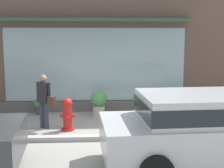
{
  "coord_description": "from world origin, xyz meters",
  "views": [
    {
      "loc": [
        0.15,
        -7.95,
        2.61
      ],
      "look_at": [
        0.68,
        1.2,
        1.22
      ],
      "focal_mm": 50.86,
      "sensor_mm": 36.0,
      "label": 1
    }
  ],
  "objects_px": {
    "potted_plant_doorstep": "(99,102)",
    "potted_plant_trailing_edge": "(39,105)",
    "pedestrian_with_handbag": "(44,98)",
    "parked_car_silver": "(209,125)",
    "potted_plant_window_center": "(179,100)",
    "fire_hydrant": "(67,114)"
  },
  "relations": [
    {
      "from": "potted_plant_doorstep",
      "to": "potted_plant_trailing_edge",
      "type": "relative_size",
      "value": 1.56
    },
    {
      "from": "pedestrian_with_handbag",
      "to": "parked_car_silver",
      "type": "distance_m",
      "value": 4.66
    },
    {
      "from": "potted_plant_window_center",
      "to": "fire_hydrant",
      "type": "bearing_deg",
      "value": -153.42
    },
    {
      "from": "parked_car_silver",
      "to": "pedestrian_with_handbag",
      "type": "bearing_deg",
      "value": 139.84
    },
    {
      "from": "potted_plant_doorstep",
      "to": "parked_car_silver",
      "type": "bearing_deg",
      "value": -61.68
    },
    {
      "from": "parked_car_silver",
      "to": "fire_hydrant",
      "type": "bearing_deg",
      "value": 136.73
    },
    {
      "from": "parked_car_silver",
      "to": "potted_plant_doorstep",
      "type": "xyz_separation_m",
      "value": [
        -2.16,
        4.01,
        -0.36
      ]
    },
    {
      "from": "fire_hydrant",
      "to": "potted_plant_doorstep",
      "type": "distance_m",
      "value": 1.67
    },
    {
      "from": "potted_plant_doorstep",
      "to": "fire_hydrant",
      "type": "bearing_deg",
      "value": -122.38
    },
    {
      "from": "pedestrian_with_handbag",
      "to": "potted_plant_window_center",
      "type": "height_order",
      "value": "pedestrian_with_handbag"
    },
    {
      "from": "pedestrian_with_handbag",
      "to": "potted_plant_doorstep",
      "type": "distance_m",
      "value": 2.0
    },
    {
      "from": "parked_car_silver",
      "to": "potted_plant_doorstep",
      "type": "relative_size",
      "value": 5.32
    },
    {
      "from": "pedestrian_with_handbag",
      "to": "potted_plant_window_center",
      "type": "xyz_separation_m",
      "value": [
        4.33,
        1.61,
        -0.46
      ]
    },
    {
      "from": "potted_plant_window_center",
      "to": "potted_plant_doorstep",
      "type": "bearing_deg",
      "value": -171.35
    },
    {
      "from": "pedestrian_with_handbag",
      "to": "potted_plant_window_center",
      "type": "relative_size",
      "value": 1.95
    },
    {
      "from": "pedestrian_with_handbag",
      "to": "fire_hydrant",
      "type": "bearing_deg",
      "value": 16.39
    },
    {
      "from": "potted_plant_doorstep",
      "to": "potted_plant_trailing_edge",
      "type": "bearing_deg",
      "value": 167.64
    },
    {
      "from": "fire_hydrant",
      "to": "potted_plant_window_center",
      "type": "distance_m",
      "value": 4.1
    },
    {
      "from": "fire_hydrant",
      "to": "potted_plant_trailing_edge",
      "type": "xyz_separation_m",
      "value": [
        -1.1,
        1.85,
        -0.15
      ]
    },
    {
      "from": "potted_plant_window_center",
      "to": "pedestrian_with_handbag",
      "type": "bearing_deg",
      "value": -159.62
    },
    {
      "from": "parked_car_silver",
      "to": "potted_plant_doorstep",
      "type": "bearing_deg",
      "value": 115.37
    },
    {
      "from": "fire_hydrant",
      "to": "potted_plant_doorstep",
      "type": "relative_size",
      "value": 1.06
    }
  ]
}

